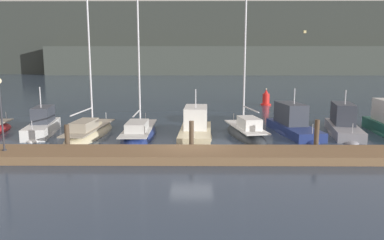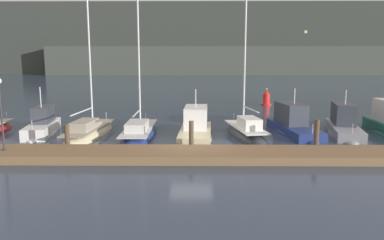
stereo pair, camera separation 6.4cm
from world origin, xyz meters
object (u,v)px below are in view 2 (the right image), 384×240
object	(u,v)px
dock_lamppost	(0,102)
sailboat_berth_6	(246,134)
sailboat_berth_4	(139,134)
channel_buoy	(266,99)
motorboat_berth_2	(43,129)
motorboat_berth_7	(293,128)
motorboat_berth_8	(343,128)
sailboat_berth_3	(90,134)
motorboat_berth_5	(196,132)

from	to	relation	value
dock_lamppost	sailboat_berth_6	bearing A→B (deg)	22.98
sailboat_berth_4	channel_buoy	bearing A→B (deg)	54.63
motorboat_berth_2	sailboat_berth_4	world-z (taller)	sailboat_berth_4
sailboat_berth_6	motorboat_berth_7	xyz separation A→B (m)	(3.53, 1.06, 0.23)
motorboat_berth_2	motorboat_berth_8	xyz separation A→B (m)	(21.47, 0.13, 0.05)
motorboat_berth_2	sailboat_berth_6	distance (m)	14.43
sailboat_berth_4	motorboat_berth_7	xyz separation A→B (m)	(10.93, 1.04, 0.27)
sailboat_berth_3	motorboat_berth_8	xyz separation A→B (m)	(17.91, 0.84, 0.30)
sailboat_berth_4	motorboat_berth_5	distance (m)	3.96
sailboat_berth_3	sailboat_berth_4	bearing A→B (deg)	0.36
motorboat_berth_2	dock_lamppost	xyz separation A→B (m)	(0.61, -6.57, 2.70)
sailboat_berth_3	sailboat_berth_6	bearing A→B (deg)	-0.02
sailboat_berth_6	sailboat_berth_3	bearing A→B (deg)	179.98
motorboat_berth_5	sailboat_berth_3	bearing A→B (deg)	176.72
motorboat_berth_5	motorboat_berth_7	distance (m)	7.16
motorboat_berth_2	sailboat_berth_3	bearing A→B (deg)	-11.28
motorboat_berth_7	sailboat_berth_6	bearing A→B (deg)	-163.25
dock_lamppost	channel_buoy	bearing A→B (deg)	51.05
sailboat_berth_3	motorboat_berth_8	size ratio (longest dim) A/B	1.58
sailboat_berth_6	sailboat_berth_4	bearing A→B (deg)	179.80
motorboat_berth_2	dock_lamppost	bearing A→B (deg)	-84.71
motorboat_berth_8	motorboat_berth_2	bearing A→B (deg)	-179.67
dock_lamppost	sailboat_berth_4	bearing A→B (deg)	42.54
sailboat_berth_4	motorboat_berth_7	size ratio (longest dim) A/B	1.46
motorboat_berth_5	channel_buoy	xyz separation A→B (m)	(8.01, 17.26, 0.31)
channel_buoy	sailboat_berth_6	bearing A→B (deg)	-105.09
sailboat_berth_3	sailboat_berth_4	xyz separation A→B (m)	(3.46, 0.02, -0.01)
sailboat_berth_4	motorboat_berth_7	distance (m)	10.98
motorboat_berth_5	motorboat_berth_8	world-z (taller)	motorboat_berth_5
sailboat_berth_3	sailboat_berth_4	distance (m)	3.46
motorboat_berth_5	motorboat_berth_7	world-z (taller)	motorboat_berth_5
motorboat_berth_2	sailboat_berth_4	distance (m)	7.06
motorboat_berth_8	dock_lamppost	distance (m)	22.07
motorboat_berth_7	motorboat_berth_8	xyz separation A→B (m)	(3.52, -0.22, 0.04)
dock_lamppost	motorboat_berth_8	bearing A→B (deg)	17.79
motorboat_berth_5	channel_buoy	size ratio (longest dim) A/B	3.56
sailboat_berth_3	motorboat_berth_7	size ratio (longest dim) A/B	1.52
motorboat_berth_7	dock_lamppost	xyz separation A→B (m)	(-17.34, -6.92, 2.69)
motorboat_berth_2	sailboat_berth_6	xyz separation A→B (m)	(14.41, -0.72, -0.22)
sailboat_berth_3	sailboat_berth_4	world-z (taller)	sailboat_berth_3
sailboat_berth_4	motorboat_berth_8	size ratio (longest dim) A/B	1.52
motorboat_berth_8	channel_buoy	world-z (taller)	motorboat_berth_8
motorboat_berth_8	sailboat_berth_6	bearing A→B (deg)	-173.21
motorboat_berth_7	dock_lamppost	world-z (taller)	dock_lamppost
sailboat_berth_4	dock_lamppost	world-z (taller)	sailboat_berth_4
sailboat_berth_6	motorboat_berth_5	bearing A→B (deg)	-173.12
sailboat_berth_3	sailboat_berth_6	size ratio (longest dim) A/B	1.11
motorboat_berth_7	dock_lamppost	size ratio (longest dim) A/B	1.87
motorboat_berth_8	motorboat_berth_7	bearing A→B (deg)	176.38
motorboat_berth_5	channel_buoy	distance (m)	19.03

